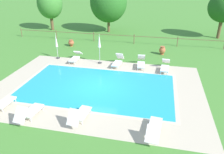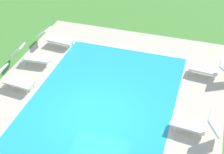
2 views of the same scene
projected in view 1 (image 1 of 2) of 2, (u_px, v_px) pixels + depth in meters
name	position (u px, v px, depth m)	size (l,w,h in m)	color
ground_plane	(97.00, 87.00, 14.89)	(160.00, 160.00, 0.00)	#478433
pool_deck_paving	(97.00, 87.00, 14.89)	(14.04, 9.76, 0.01)	beige
swimming_pool_water	(97.00, 87.00, 14.89)	(10.12, 5.84, 0.01)	#23A8C1
pool_coping_rim	(97.00, 87.00, 14.89)	(10.60, 6.32, 0.01)	beige
sun_lounger_north_near_steps	(141.00, 63.00, 17.90)	(0.77, 1.97, 0.93)	white
sun_lounger_north_mid	(80.00, 114.00, 11.30)	(0.78, 1.88, 1.01)	white
sun_lounger_north_far	(75.00, 57.00, 19.08)	(0.62, 2.02, 0.81)	white
sun_lounger_north_end	(154.00, 128.00, 10.35)	(0.77, 2.05, 0.83)	white
sun_lounger_south_near_corner	(118.00, 61.00, 18.12)	(0.77, 1.94, 0.96)	white
sun_lounger_south_mid	(29.00, 112.00, 11.52)	(0.74, 1.91, 0.97)	white
sun_lounger_south_far	(165.00, 66.00, 17.21)	(0.74, 2.02, 0.86)	white
sun_lounger_south_end	(1.00, 103.00, 12.28)	(0.69, 1.90, 0.97)	white
patio_umbrella_closed_row_west	(56.00, 43.00, 19.27)	(0.32, 0.32, 2.28)	#383838
patio_umbrella_closed_row_mid_west	(99.00, 44.00, 18.07)	(0.32, 0.32, 2.54)	#383838
terracotta_urn_near_fence	(162.00, 50.00, 20.65)	(0.59, 0.59, 0.79)	#A85B38
terracotta_urn_by_tree	(71.00, 43.00, 23.08)	(0.60, 0.60, 0.66)	#A85B38
perimeter_fence	(114.00, 36.00, 24.16)	(22.94, 0.08, 1.05)	brown
tree_far_west	(108.00, 2.00, 27.33)	(4.62, 4.62, 6.19)	brown
tree_west_mid	(50.00, 4.00, 28.50)	(3.25, 3.25, 5.33)	brown
tree_centre	(224.00, 7.00, 24.53)	(3.47, 3.47, 5.30)	brown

